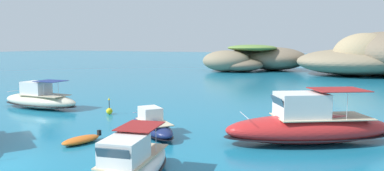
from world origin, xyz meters
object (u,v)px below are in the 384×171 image
(motorboat_cream, at_px, (40,99))
(dinghy_tender, at_px, (81,140))
(islet_small, at_px, (255,59))
(channel_buoy, at_px, (109,111))
(islet_large, at_px, (378,57))
(motorboat_red, at_px, (308,126))
(motorboat_navy, at_px, (152,125))
(motorboat_white, at_px, (129,169))

(motorboat_cream, bearing_deg, dinghy_tender, -32.64)
(islet_small, relative_size, motorboat_cream, 2.48)
(dinghy_tender, height_order, channel_buoy, channel_buoy)
(islet_large, bearing_deg, motorboat_cream, -119.75)
(motorboat_red, height_order, motorboat_cream, motorboat_red)
(motorboat_navy, distance_m, dinghy_tender, 4.80)
(motorboat_white, distance_m, channel_buoy, 16.45)
(motorboat_red, relative_size, motorboat_white, 1.38)
(islet_small, distance_m, dinghy_tender, 62.32)
(motorboat_navy, bearing_deg, motorboat_red, 12.59)
(motorboat_navy, bearing_deg, motorboat_white, -65.09)
(motorboat_red, bearing_deg, islet_large, 83.80)
(motorboat_red, height_order, motorboat_white, motorboat_red)
(islet_large, bearing_deg, motorboat_navy, -105.53)
(islet_large, xyz_separation_m, motorboat_white, (-12.28, -66.10, -2.62))
(islet_large, distance_m, motorboat_white, 67.28)
(dinghy_tender, distance_m, channel_buoy, 9.12)
(motorboat_red, relative_size, channel_buoy, 7.41)
(islet_small, bearing_deg, dinghy_tender, -84.76)
(motorboat_navy, height_order, dinghy_tender, motorboat_navy)
(motorboat_red, xyz_separation_m, channel_buoy, (-16.97, 2.02, -0.74))
(islet_small, height_order, motorboat_navy, islet_small)
(motorboat_cream, height_order, channel_buoy, motorboat_cream)
(motorboat_cream, distance_m, channel_buoy, 7.92)
(motorboat_red, bearing_deg, motorboat_navy, -167.41)
(islet_large, height_order, motorboat_cream, islet_large)
(islet_large, height_order, islet_small, islet_large)
(motorboat_red, distance_m, motorboat_navy, 10.30)
(motorboat_navy, bearing_deg, channel_buoy, 148.42)
(islet_small, bearing_deg, motorboat_cream, -96.64)
(motorboat_cream, distance_m, dinghy_tender, 14.28)
(motorboat_navy, height_order, motorboat_cream, motorboat_cream)
(motorboat_red, bearing_deg, motorboat_cream, 176.36)
(islet_small, relative_size, motorboat_navy, 3.60)
(motorboat_white, distance_m, dinghy_tender, 7.93)
(motorboat_white, height_order, dinghy_tender, motorboat_white)
(dinghy_tender, bearing_deg, motorboat_red, 25.44)
(islet_small, bearing_deg, motorboat_white, -79.49)
(motorboat_red, bearing_deg, channel_buoy, 173.21)
(islet_large, xyz_separation_m, dinghy_tender, (-18.90, -61.77, -3.16))
(islet_large, bearing_deg, motorboat_white, -100.52)
(islet_large, relative_size, channel_buoy, 21.55)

